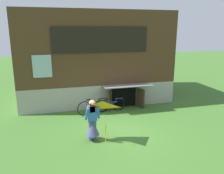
# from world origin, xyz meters

# --- Properties ---
(ground_plane) EXTENTS (60.00, 60.00, 0.00)m
(ground_plane) POSITION_xyz_m (0.00, 0.00, 0.00)
(ground_plane) COLOR #3D6B28
(log_house) EXTENTS (8.53, 6.35, 5.17)m
(log_house) POSITION_xyz_m (0.00, 5.61, 2.59)
(log_house) COLOR #9E998E
(log_house) RESTS_ON ground_plane
(person) EXTENTS (0.61, 0.52, 1.63)m
(person) POSITION_xyz_m (-1.10, -0.48, 0.69)
(person) COLOR #474C75
(person) RESTS_ON ground_plane
(kite) EXTENTS (1.17, 1.23, 1.59)m
(kite) POSITION_xyz_m (-0.84, -1.08, 1.30)
(kite) COLOR orange
(kite) RESTS_ON ground_plane
(bicycle_blue) EXTENTS (1.59, 0.15, 0.73)m
(bicycle_blue) POSITION_xyz_m (0.35, 2.43, 0.35)
(bicycle_blue) COLOR black
(bicycle_blue) RESTS_ON ground_plane
(bicycle_green) EXTENTS (1.69, 0.56, 0.80)m
(bicycle_green) POSITION_xyz_m (-0.58, 2.36, 0.39)
(bicycle_green) COLOR black
(bicycle_green) RESTS_ON ground_plane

